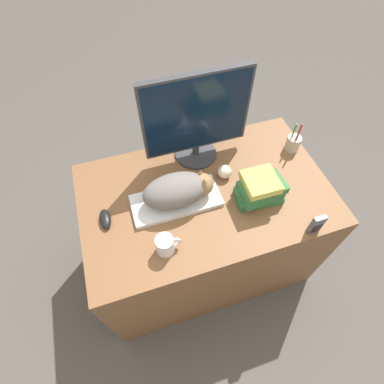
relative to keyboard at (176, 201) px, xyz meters
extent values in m
plane|color=#4C4742|center=(0.15, -0.37, -0.77)|extent=(12.00, 12.00, 0.00)
cube|color=brown|center=(0.15, 0.01, -0.39)|extent=(1.22, 0.76, 0.76)
cube|color=silver|center=(0.00, 0.00, 0.00)|extent=(0.42, 0.18, 0.02)
ellipsoid|color=#66605B|center=(0.00, 0.00, 0.08)|extent=(0.30, 0.17, 0.14)
sphere|color=olive|center=(0.13, 0.00, 0.08)|extent=(0.11, 0.11, 0.11)
cone|color=olive|center=(0.13, -0.03, 0.13)|extent=(0.04, 0.04, 0.04)
cone|color=olive|center=(0.13, 0.03, 0.13)|extent=(0.04, 0.04, 0.04)
cylinder|color=#333338|center=(0.19, 0.26, 0.00)|extent=(0.22, 0.22, 0.02)
cylinder|color=#333338|center=(0.19, 0.26, 0.04)|extent=(0.04, 0.04, 0.06)
cube|color=#333338|center=(0.19, 0.26, 0.27)|extent=(0.52, 0.03, 0.42)
cube|color=black|center=(0.19, 0.25, 0.27)|extent=(0.50, 0.01, 0.39)
ellipsoid|color=black|center=(-0.34, 0.00, 0.00)|extent=(0.05, 0.11, 0.03)
cylinder|color=silver|center=(-0.11, -0.22, 0.04)|extent=(0.08, 0.08, 0.10)
torus|color=silver|center=(-0.07, -0.22, 0.04)|extent=(0.07, 0.01, 0.07)
cylinder|color=#B2A893|center=(0.69, 0.14, 0.03)|extent=(0.07, 0.07, 0.09)
cylinder|color=orange|center=(0.71, 0.14, 0.08)|extent=(0.01, 0.01, 0.12)
cylinder|color=#338C38|center=(0.68, 0.15, 0.09)|extent=(0.01, 0.01, 0.14)
cylinder|color=#B21E1E|center=(0.69, 0.12, 0.10)|extent=(0.01, 0.01, 0.16)
sphere|color=beige|center=(0.28, 0.08, 0.02)|extent=(0.07, 0.07, 0.07)
cube|color=#4C4C51|center=(0.54, -0.34, 0.05)|extent=(0.06, 0.02, 0.11)
cube|color=black|center=(0.54, -0.35, 0.03)|extent=(0.04, 0.00, 0.05)
cube|color=#2D6B38|center=(0.38, -0.10, 0.01)|extent=(0.23, 0.14, 0.04)
cube|color=#2D6B38|center=(0.38, -0.10, 0.04)|extent=(0.21, 0.15, 0.03)
cube|color=#2D6B38|center=(0.39, -0.10, 0.08)|extent=(0.22, 0.14, 0.04)
cube|color=#CCC14C|center=(0.37, -0.10, 0.12)|extent=(0.15, 0.15, 0.04)
camera|label=1|loc=(-0.17, -0.77, 1.19)|focal=28.00mm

